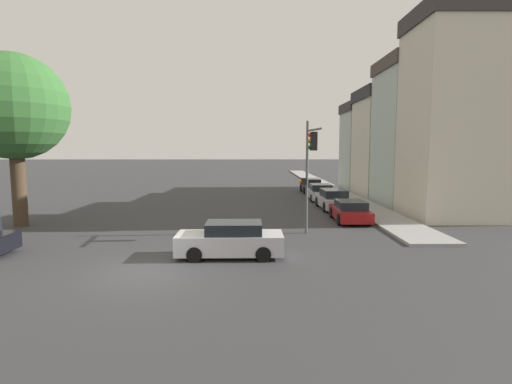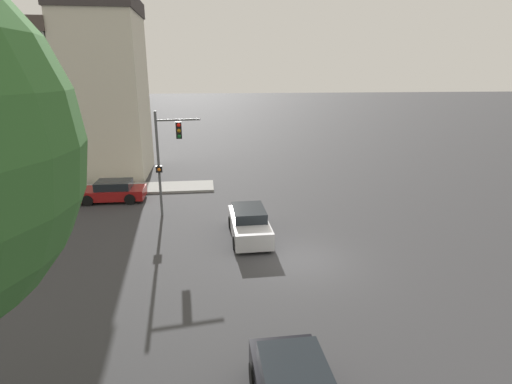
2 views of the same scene
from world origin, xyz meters
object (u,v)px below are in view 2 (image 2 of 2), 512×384
object	(u,v)px
traffic_signal	(168,149)
parked_car_1	(28,193)
crossing_car_0	(249,223)
parked_car_0	(112,191)

from	to	relation	value
traffic_signal	parked_car_1	size ratio (longest dim) A/B	1.23
crossing_car_0	parked_car_0	xyz separation A→B (m)	(6.82, 7.87, -0.06)
parked_car_1	parked_car_0	bearing A→B (deg)	179.41
traffic_signal	parked_car_1	xyz separation A→B (m)	(3.03, 8.82, -3.09)
traffic_signal	crossing_car_0	distance (m)	6.30
crossing_car_0	parked_car_1	world-z (taller)	parked_car_1
parked_car_0	parked_car_1	distance (m)	4.96
traffic_signal	crossing_car_0	world-z (taller)	traffic_signal
traffic_signal	parked_car_1	world-z (taller)	traffic_signal
traffic_signal	parked_car_1	distance (m)	9.83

